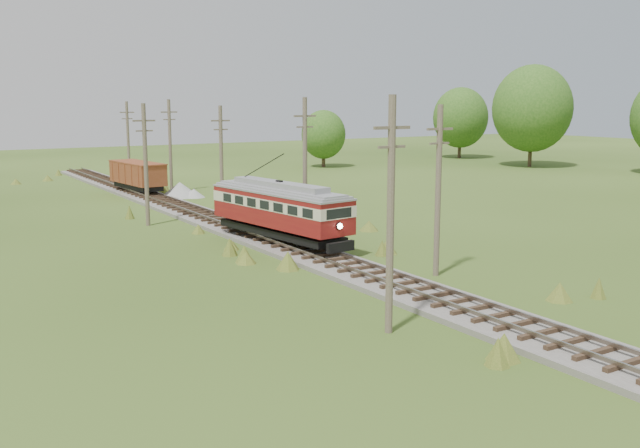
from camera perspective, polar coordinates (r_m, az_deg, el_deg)
railbed_main at (r=48.24m, az=-6.28°, el=-0.46°), size 3.60×96.00×0.57m
streetcar at (r=43.10m, az=-3.25°, el=1.38°), size 4.08×11.36×5.14m
gondola at (r=69.00m, az=-14.38°, el=3.86°), size 3.32×7.96×2.57m
gravel_pile at (r=67.00m, az=-10.98°, el=2.69°), size 3.75×3.98×1.36m
utility_pole_r_2 at (r=36.01m, az=9.44°, el=2.77°), size 1.60×0.30×8.60m
utility_pole_r_3 at (r=46.49m, az=-1.21°, el=4.72°), size 1.60×0.30×9.00m
utility_pole_r_4 at (r=57.99m, az=-7.90°, el=5.35°), size 1.60×0.30×8.40m
utility_pole_r_5 at (r=70.19m, az=-11.90°, el=6.20°), size 1.60×0.30×8.90m
utility_pole_r_6 at (r=82.48m, az=-15.10°, el=6.52°), size 1.60×0.30×8.70m
utility_pole_l_a at (r=26.68m, az=5.66°, el=0.85°), size 1.60×0.30×9.00m
utility_pole_l_b at (r=51.61m, az=-13.77°, el=4.73°), size 1.60×0.30×8.60m
tree_right_4 at (r=99.92m, az=16.62°, el=8.85°), size 10.50×10.50×13.53m
tree_right_5 at (r=112.65m, az=11.17°, el=8.35°), size 8.40×8.40×10.82m
tree_mid_b at (r=95.35m, az=0.28°, el=7.17°), size 5.88×5.88×7.57m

